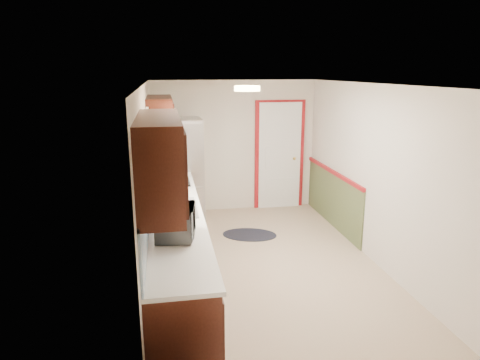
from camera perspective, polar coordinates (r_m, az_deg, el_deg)
name	(u,v)px	position (r m, az deg, el deg)	size (l,w,h in m)	color
room_shell	(267,179)	(5.52, 3.57, 0.07)	(3.20, 5.20, 2.52)	tan
kitchen_run	(172,221)	(5.20, -9.11, -5.48)	(0.63, 4.00, 2.20)	#35130C
back_wall_trim	(290,164)	(7.92, 6.73, 2.11)	(1.12, 2.30, 2.08)	maroon
ceiling_fixture	(247,88)	(5.09, 0.97, 12.12)	(0.30, 0.30, 0.06)	#FFD88C
microwave	(176,219)	(4.34, -8.54, -5.18)	(0.54, 0.30, 0.36)	white
refrigerator	(181,170)	(7.43, -7.92, 1.27)	(0.76, 0.76, 1.78)	#B7B7BC
rug	(250,235)	(6.92, 1.28, -7.30)	(0.87, 0.56, 0.01)	black
cooktop	(172,181)	(6.48, -9.06, -0.18)	(0.52, 0.62, 0.02)	black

